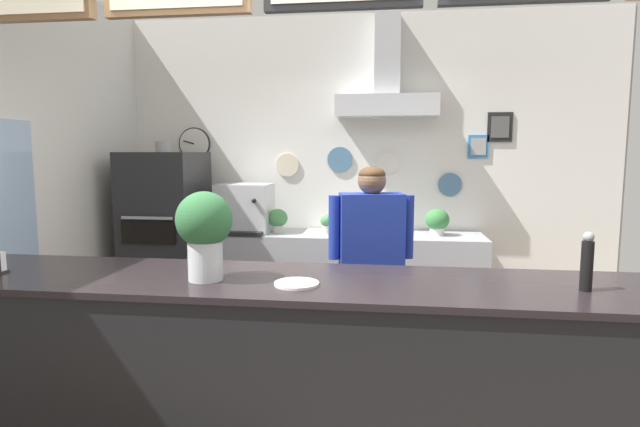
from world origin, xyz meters
TOP-DOWN VIEW (x-y plane):
  - back_wall_assembly at (0.01, 2.25)m, footprint 4.86×2.69m
  - service_counter at (0.00, -0.49)m, footprint 4.00×0.69m
  - back_prep_counter at (-0.13, 2.03)m, footprint 2.52×0.61m
  - pizza_oven at (-1.85, 1.82)m, footprint 0.66×0.75m
  - shop_worker at (0.12, 0.78)m, footprint 0.59×0.30m
  - espresso_machine at (-1.13, 2.01)m, footprint 0.50×0.50m
  - potted_oregano at (0.69, 2.04)m, footprint 0.22×0.22m
  - potted_rosemary at (-0.33, 1.99)m, footprint 0.13×0.13m
  - potted_sage at (-0.81, 2.01)m, footprint 0.19×0.19m
  - condiment_plate at (-0.15, -0.59)m, footprint 0.20×0.20m
  - basil_vase at (-0.58, -0.56)m, footprint 0.25×0.25m
  - pepper_grinder at (1.06, -0.53)m, footprint 0.05×0.05m

SIDE VIEW (x-z plane):
  - back_prep_counter at x=-0.13m, z-range -0.01..0.89m
  - service_counter at x=0.00m, z-range 0.00..1.09m
  - pizza_oven at x=-1.85m, z-range -0.05..1.72m
  - shop_worker at x=0.12m, z-range 0.06..1.62m
  - potted_rosemary at x=-0.33m, z-range 0.91..1.09m
  - potted_sage at x=-0.81m, z-range 0.92..1.14m
  - potted_oregano at x=0.69m, z-range 0.91..1.16m
  - condiment_plate at x=-0.15m, z-range 1.09..1.10m
  - espresso_machine at x=-1.13m, z-range 0.90..1.36m
  - pepper_grinder at x=1.06m, z-range 1.09..1.34m
  - basil_vase at x=-0.58m, z-range 1.12..1.52m
  - back_wall_assembly at x=0.01m, z-range 0.11..3.12m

